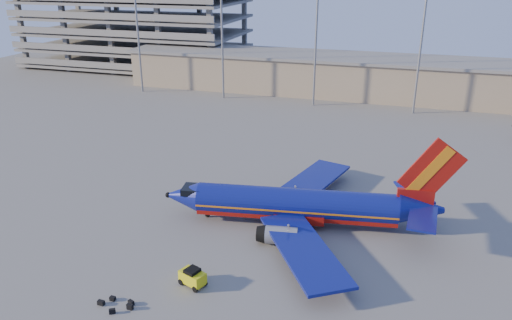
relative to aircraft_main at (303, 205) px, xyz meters
name	(u,v)px	position (x,y,z in m)	size (l,w,h in m)	color
ground	(279,202)	(-3.95, 4.67, -2.35)	(220.00, 220.00, 0.00)	slate
terminal_building	(392,78)	(6.05, 62.67, 1.96)	(122.00, 16.00, 8.50)	gray
parking_garage	(136,24)	(-65.95, 78.72, 9.38)	(62.00, 32.00, 21.40)	slate
light_mast_row	(369,20)	(1.05, 50.67, 15.20)	(101.60, 1.60, 28.65)	gray
aircraft_main	(303,205)	(0.00, 0.00, 0.00)	(32.37, 30.91, 11.01)	navy
baggage_tug	(193,277)	(-7.01, -14.41, -1.46)	(2.74, 2.19, 1.72)	yellow
luggage_pile	(117,304)	(-11.96, -19.18, -2.14)	(3.29, 2.00, 0.51)	black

